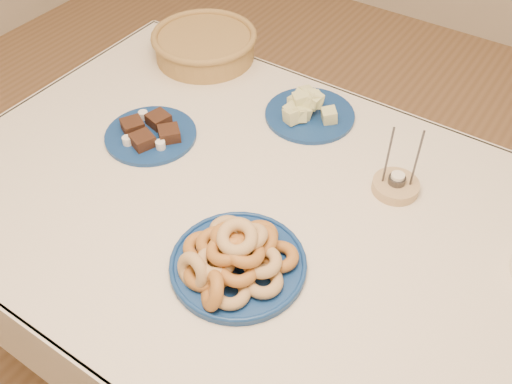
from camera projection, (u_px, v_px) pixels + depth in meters
ground at (264, 361)px, 1.93m from camera, size 5.00×5.00×0.00m
dining_table at (267, 237)px, 1.47m from camera, size 1.71×1.11×0.75m
donut_platter at (236, 258)px, 1.24m from camera, size 0.40×0.40×0.14m
melon_plate at (307, 110)px, 1.63m from camera, size 0.34×0.34×0.09m
brownie_plate at (151, 133)px, 1.58m from camera, size 0.32×0.32×0.04m
wicker_basket at (205, 44)px, 1.85m from camera, size 0.39×0.39×0.09m
candle_holder at (396, 185)px, 1.43m from camera, size 0.15×0.15×0.20m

